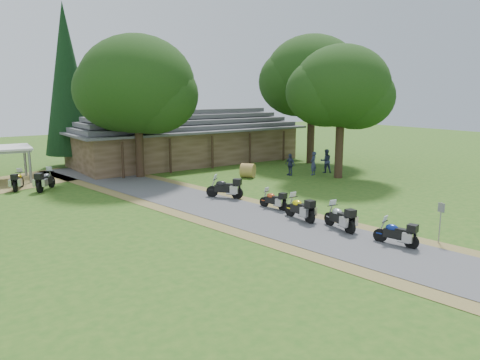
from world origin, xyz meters
TOP-DOWN VIEW (x-y plane):
  - ground at (0.00, 0.00)m, footprint 120.00×120.00m
  - driveway at (-0.50, 4.00)m, footprint 51.95×51.95m
  - lodge at (6.00, 24.00)m, footprint 21.40×9.40m
  - motorcycle_row_a at (1.54, -2.26)m, footprint 0.97×1.86m
  - motorcycle_row_b at (1.32, 0.76)m, footprint 0.93×2.02m
  - motorcycle_row_c at (0.95, 3.14)m, footprint 0.74×2.00m
  - motorcycle_row_d at (1.30, 5.69)m, footprint 0.88×1.76m
  - motorcycle_row_e at (0.56, 9.51)m, footprint 1.81×2.09m
  - motorcycle_carport_a at (-9.30, 19.76)m, footprint 1.40×2.04m
  - motorcycle_carport_b at (-7.83, 18.49)m, footprint 1.89×2.09m
  - person_a at (10.73, 12.16)m, footprint 0.74×0.64m
  - person_b at (12.36, 12.38)m, footprint 0.78×0.69m
  - person_c at (9.17, 13.15)m, footprint 0.41×0.57m
  - hay_bale at (5.90, 14.29)m, footprint 1.47×1.45m
  - sign_post at (3.40, -3.14)m, footprint 0.33×0.05m
  - oak_lodge_left at (-0.72, 19.25)m, footprint 8.58×8.58m
  - oak_lodge_right at (15.01, 16.93)m, footprint 8.57×8.57m
  - oak_driveway at (11.49, 10.22)m, footprint 7.15×7.15m
  - cedar_near at (-3.43, 27.58)m, footprint 4.26×4.26m

SIDE VIEW (x-z plane):
  - ground at x=0.00m, z-range 0.00..0.00m
  - driveway at x=-0.50m, z-range 0.00..0.00m
  - hay_bale at x=5.90m, z-range 0.00..1.09m
  - motorcycle_row_d at x=1.30m, z-range 0.00..1.15m
  - motorcycle_row_a at x=1.54m, z-range 0.00..1.21m
  - motorcycle_row_b at x=1.32m, z-range 0.00..1.33m
  - motorcycle_carport_a at x=-9.30m, z-range 0.00..1.34m
  - motorcycle_row_c at x=0.95m, z-range 0.00..1.35m
  - motorcycle_row_e at x=0.56m, z-range 0.00..1.43m
  - motorcycle_carport_b at x=-7.83m, z-range 0.00..1.46m
  - sign_post at x=3.40m, z-range 0.00..1.82m
  - person_c at x=9.17m, z-range 0.00..2.00m
  - person_a at x=10.73m, z-range 0.00..2.18m
  - person_b at x=12.36m, z-range 0.00..2.24m
  - lodge at x=6.00m, z-range 0.00..4.90m
  - oak_driveway at x=11.49m, z-range 0.00..11.13m
  - oak_lodge_left at x=-0.72m, z-range 0.00..11.34m
  - oak_lodge_right at x=15.01m, z-range 0.00..12.64m
  - cedar_near at x=-3.43m, z-range 0.00..13.89m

